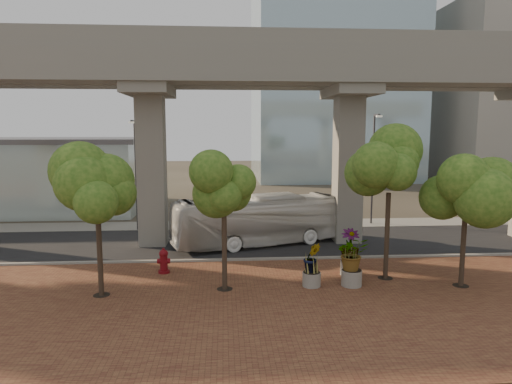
{
  "coord_description": "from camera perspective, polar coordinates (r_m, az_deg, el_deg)",
  "views": [
    {
      "loc": [
        -1.66,
        -25.73,
        6.97
      ],
      "look_at": [
        0.18,
        0.5,
        3.42
      ],
      "focal_mm": 32.0,
      "sensor_mm": 36.0,
      "label": 1
    }
  ],
  "objects": [
    {
      "name": "transit_bus",
      "position": [
        27.81,
        0.51,
        -3.63
      ],
      "size": [
        11.08,
        5.71,
        3.02
      ],
      "primitive_type": "imported",
      "rotation": [
        0.0,
        0.0,
        1.88
      ],
      "color": "silver",
      "rests_on": "ground"
    },
    {
      "name": "far_sidewalk",
      "position": [
        33.99,
        -1.14,
        -4.08
      ],
      "size": [
        90.0,
        3.0,
        0.06
      ],
      "primitive_type": "cube",
      "color": "gray",
      "rests_on": "ground"
    },
    {
      "name": "fire_hydrant",
      "position": [
        22.94,
        -11.46,
        -8.44
      ],
      "size": [
        0.62,
        0.56,
        1.24
      ],
      "color": "maroon",
      "rests_on": "ground"
    },
    {
      "name": "planter_front",
      "position": [
        20.94,
        11.93,
        -7.83
      ],
      "size": [
        2.04,
        2.04,
        2.25
      ],
      "color": "#A29F92",
      "rests_on": "ground"
    },
    {
      "name": "streetlamp_east",
      "position": [
        34.67,
        14.48,
        3.75
      ],
      "size": [
        0.4,
        1.17,
        8.1
      ],
      "color": "#323137",
      "rests_on": "ground"
    },
    {
      "name": "streetlamp_west",
      "position": [
        32.46,
        -14.83,
        3.0
      ],
      "size": [
        0.38,
        1.1,
        7.62
      ],
      "color": "#292A2E",
      "rests_on": "ground"
    },
    {
      "name": "curb_strip",
      "position": [
        24.77,
        -0.01,
        -8.46
      ],
      "size": [
        70.0,
        0.25,
        0.16
      ],
      "primitive_type": "cube",
      "color": "gray",
      "rests_on": "ground"
    },
    {
      "name": "street_tree_far_west",
      "position": [
        19.8,
        -19.29,
        0.26
      ],
      "size": [
        3.92,
        3.92,
        6.31
      ],
      "color": "#403224",
      "rests_on": "ground"
    },
    {
      "name": "midrise_block",
      "position": [
        73.55,
        29.18,
        10.67
      ],
      "size": [
        18.0,
        16.0,
        24.0
      ],
      "primitive_type": "cube",
      "color": "#A19D91",
      "rests_on": "ground"
    },
    {
      "name": "transit_viaduct",
      "position": [
        27.78,
        -0.6,
        8.35
      ],
      "size": [
        72.0,
        5.6,
        12.4
      ],
      "color": "gray",
      "rests_on": "ground"
    },
    {
      "name": "planter_right",
      "position": [
        22.47,
        11.64,
        -6.78
      ],
      "size": [
        2.1,
        2.1,
        2.24
      ],
      "color": "gray",
      "rests_on": "ground"
    },
    {
      "name": "street_tree_far_east",
      "position": [
        21.92,
        24.82,
        -0.07
      ],
      "size": [
        3.84,
        3.84,
        5.99
      ],
      "color": "#403224",
      "rests_on": "ground"
    },
    {
      "name": "ground",
      "position": [
        26.71,
        -0.32,
        -7.43
      ],
      "size": [
        160.0,
        160.0,
        0.0
      ],
      "primitive_type": "plane",
      "color": "#373228",
      "rests_on": "ground"
    },
    {
      "name": "street_tree_near_east",
      "position": [
        21.72,
        16.35,
        2.79
      ],
      "size": [
        3.83,
        3.83,
        6.94
      ],
      "color": "#403224",
      "rests_on": "ground"
    },
    {
      "name": "planter_left",
      "position": [
        20.62,
        7.0,
        -8.4
      ],
      "size": [
        1.81,
        1.81,
        2.0
      ],
      "color": "#A59E95",
      "rests_on": "ground"
    },
    {
      "name": "station_pavilion",
      "position": [
        45.74,
        -27.66,
        2.11
      ],
      "size": [
        23.0,
        13.0,
        6.3
      ],
      "color": "silver",
      "rests_on": "ground"
    },
    {
      "name": "street_tree_near_west",
      "position": [
        19.49,
        -4.04,
        0.09
      ],
      "size": [
        3.57,
        3.57,
        5.99
      ],
      "color": "#403224",
      "rests_on": "ground"
    },
    {
      "name": "asphalt_road",
      "position": [
        28.64,
        -0.58,
        -6.35
      ],
      "size": [
        90.0,
        8.0,
        0.04
      ],
      "primitive_type": "cube",
      "color": "black",
      "rests_on": "ground"
    },
    {
      "name": "brick_plaza",
      "position": [
        19.11,
        1.28,
        -13.6
      ],
      "size": [
        70.0,
        13.0,
        0.06
      ],
      "primitive_type": "cube",
      "color": "brown",
      "rests_on": "ground"
    }
  ]
}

